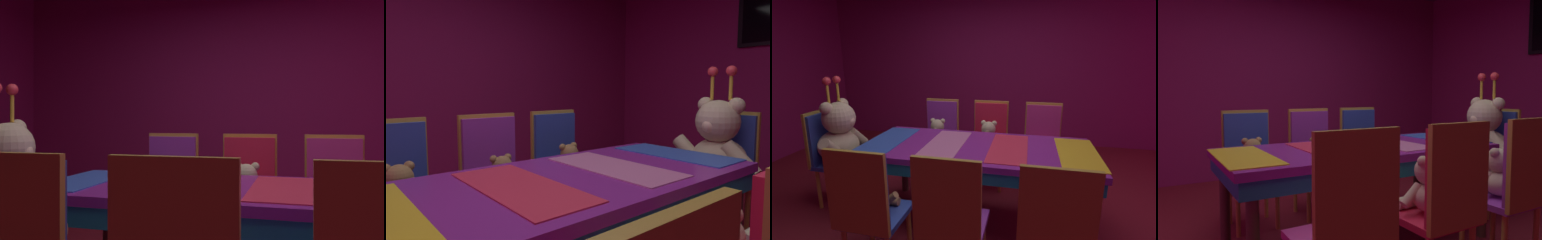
# 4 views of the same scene
# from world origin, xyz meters

# --- Properties ---
(wall_right) EXTENTS (0.12, 6.40, 2.80)m
(wall_right) POSITION_xyz_m (2.60, 0.00, 1.40)
(wall_right) COLOR #8C1959
(wall_right) RESTS_ON ground_plane
(banquet_table) EXTENTS (0.90, 2.02, 0.75)m
(banquet_table) POSITION_xyz_m (0.00, 0.00, 0.65)
(banquet_table) COLOR purple
(banquet_table) RESTS_ON ground_plane
(chair_right_0) EXTENTS (0.42, 0.41, 0.98)m
(chair_right_0) POSITION_xyz_m (0.89, -0.61, 0.60)
(chair_right_0) COLOR #CC338C
(chair_right_0) RESTS_ON ground_plane
(chair_right_1) EXTENTS (0.42, 0.41, 0.98)m
(chair_right_1) POSITION_xyz_m (0.88, -0.00, 0.60)
(chair_right_1) COLOR red
(chair_right_1) RESTS_ON ground_plane
(teddy_right_1) EXTENTS (0.27, 0.35, 0.33)m
(teddy_right_1) POSITION_xyz_m (0.73, -0.00, 0.60)
(teddy_right_1) COLOR beige
(teddy_right_1) RESTS_ON chair_right_1
(chair_right_2) EXTENTS (0.42, 0.41, 0.98)m
(chair_right_2) POSITION_xyz_m (0.87, 0.61, 0.60)
(chair_right_2) COLOR purple
(chair_right_2) RESTS_ON ground_plane
(teddy_right_2) EXTENTS (0.27, 0.34, 0.32)m
(teddy_right_2) POSITION_xyz_m (0.72, 0.61, 0.60)
(teddy_right_2) COLOR beige
(teddy_right_2) RESTS_ON chair_right_2
(king_teddy_bear) EXTENTS (0.67, 0.52, 0.87)m
(king_teddy_bear) POSITION_xyz_m (0.00, 1.38, 0.74)
(king_teddy_bear) COLOR beige
(king_teddy_bear) RESTS_ON throne_chair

